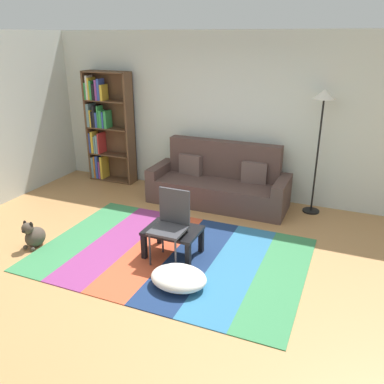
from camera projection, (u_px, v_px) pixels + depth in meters
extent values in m
plane|color=#B27F4C|center=(169.00, 262.00, 4.97)|extent=(14.00, 14.00, 0.00)
cube|color=silver|center=(235.00, 117.00, 6.66)|extent=(6.80, 0.10, 2.70)
cube|color=#387F4C|center=(82.00, 235.00, 5.62)|extent=(0.55, 2.25, 0.01)
cube|color=#843370|center=(116.00, 242.00, 5.42)|extent=(0.55, 2.25, 0.01)
cube|color=#C64C2D|center=(152.00, 250.00, 5.22)|extent=(0.55, 2.25, 0.01)
cube|color=navy|center=(191.00, 259.00, 5.02)|extent=(0.55, 2.25, 0.01)
cube|color=teal|center=(234.00, 268.00, 4.82)|extent=(0.55, 2.25, 0.01)
cube|color=#387F4C|center=(280.00, 278.00, 4.62)|extent=(0.55, 2.25, 0.01)
cube|color=#4C3833|center=(217.00, 193.00, 6.59)|extent=(1.90, 0.80, 0.40)
cube|color=#4C3833|center=(224.00, 159.00, 6.66)|extent=(1.90, 0.20, 0.60)
cube|color=#4C3833|center=(161.00, 180.00, 6.94)|extent=(0.18, 0.80, 0.56)
cube|color=#4C3833|center=(281.00, 198.00, 6.18)|extent=(0.18, 0.80, 0.56)
cube|color=brown|center=(191.00, 165.00, 6.81)|extent=(0.42, 0.19, 0.36)
cube|color=brown|center=(254.00, 173.00, 6.41)|extent=(0.42, 0.19, 0.36)
cube|color=brown|center=(91.00, 126.00, 7.56)|extent=(0.04, 0.28, 2.03)
cube|color=brown|center=(130.00, 130.00, 7.25)|extent=(0.04, 0.28, 2.03)
cube|color=brown|center=(114.00, 127.00, 7.52)|extent=(0.90, 0.01, 2.03)
cube|color=brown|center=(114.00, 179.00, 7.77)|extent=(0.86, 0.28, 0.02)
cube|color=brown|center=(112.00, 154.00, 7.59)|extent=(0.86, 0.28, 0.02)
cube|color=brown|center=(110.00, 128.00, 7.41)|extent=(0.86, 0.28, 0.02)
cube|color=brown|center=(108.00, 101.00, 7.22)|extent=(0.86, 0.28, 0.02)
cube|color=brown|center=(106.00, 72.00, 7.04)|extent=(0.86, 0.28, 0.02)
cube|color=#668C99|center=(96.00, 166.00, 7.83)|extent=(0.05, 0.25, 0.40)
cube|color=orange|center=(97.00, 166.00, 7.77)|extent=(0.03, 0.17, 0.43)
cube|color=#334CB2|center=(99.00, 166.00, 7.76)|extent=(0.05, 0.19, 0.44)
cube|color=purple|center=(102.00, 169.00, 7.77)|extent=(0.03, 0.21, 0.34)
cube|color=gold|center=(104.00, 167.00, 7.74)|extent=(0.05, 0.24, 0.44)
cube|color=#334CB2|center=(93.00, 142.00, 7.64)|extent=(0.03, 0.22, 0.38)
cube|color=gold|center=(95.00, 142.00, 7.61)|extent=(0.05, 0.19, 0.41)
cube|color=#668C99|center=(98.00, 144.00, 7.63)|extent=(0.03, 0.26, 0.32)
cube|color=#668C99|center=(100.00, 143.00, 7.61)|extent=(0.05, 0.25, 0.35)
cube|color=red|center=(102.00, 143.00, 7.58)|extent=(0.03, 0.25, 0.39)
cube|color=#668C99|center=(91.00, 115.00, 7.46)|extent=(0.05, 0.26, 0.42)
cube|color=gold|center=(93.00, 118.00, 7.43)|extent=(0.03, 0.18, 0.31)
cube|color=black|center=(94.00, 119.00, 7.42)|extent=(0.03, 0.16, 0.28)
cube|color=black|center=(97.00, 116.00, 7.41)|extent=(0.05, 0.23, 0.40)
cube|color=#334CB2|center=(99.00, 119.00, 7.42)|extent=(0.04, 0.23, 0.28)
cube|color=green|center=(100.00, 117.00, 7.36)|extent=(0.03, 0.18, 0.39)
cube|color=green|center=(102.00, 119.00, 7.34)|extent=(0.05, 0.16, 0.32)
cube|color=#334CB2|center=(105.00, 120.00, 7.35)|extent=(0.03, 0.21, 0.30)
cube|color=green|center=(108.00, 119.00, 7.33)|extent=(0.05, 0.20, 0.32)
cube|color=green|center=(88.00, 91.00, 7.29)|extent=(0.04, 0.20, 0.30)
cube|color=silver|center=(89.00, 87.00, 7.24)|extent=(0.04, 0.19, 0.42)
cube|color=gold|center=(92.00, 88.00, 7.25)|extent=(0.03, 0.22, 0.39)
cube|color=green|center=(93.00, 90.00, 7.23)|extent=(0.04, 0.19, 0.34)
cube|color=black|center=(96.00, 92.00, 7.24)|extent=(0.05, 0.23, 0.28)
cube|color=purple|center=(98.00, 90.00, 7.18)|extent=(0.04, 0.17, 0.36)
cube|color=#334CB2|center=(101.00, 89.00, 7.16)|extent=(0.05, 0.19, 0.38)
cube|color=gold|center=(104.00, 92.00, 7.16)|extent=(0.05, 0.20, 0.28)
cube|color=black|center=(173.00, 230.00, 4.98)|extent=(0.67, 0.50, 0.04)
cube|color=black|center=(144.00, 246.00, 4.98)|extent=(0.06, 0.06, 0.32)
cube|color=black|center=(188.00, 256.00, 4.76)|extent=(0.06, 0.06, 0.32)
cube|color=black|center=(160.00, 232.00, 5.34)|extent=(0.06, 0.06, 0.32)
cube|color=black|center=(201.00, 240.00, 5.12)|extent=(0.06, 0.06, 0.32)
ellipsoid|color=white|center=(179.00, 278.00, 4.43)|extent=(0.64, 0.51, 0.21)
ellipsoid|color=#473D33|center=(35.00, 237.00, 5.30)|extent=(0.22, 0.30, 0.26)
sphere|color=#473D33|center=(28.00, 228.00, 5.14)|extent=(0.15, 0.15, 0.15)
ellipsoid|color=black|center=(24.00, 231.00, 5.10)|extent=(0.06, 0.07, 0.05)
ellipsoid|color=black|center=(25.00, 223.00, 5.16)|extent=(0.05, 0.04, 0.08)
ellipsoid|color=black|center=(31.00, 225.00, 5.12)|extent=(0.05, 0.04, 0.08)
sphere|color=#473D33|center=(25.00, 247.00, 5.24)|extent=(0.06, 0.06, 0.06)
sphere|color=#473D33|center=(33.00, 249.00, 5.20)|extent=(0.06, 0.06, 0.06)
cylinder|color=black|center=(311.00, 211.00, 6.37)|extent=(0.26, 0.26, 0.02)
cylinder|color=black|center=(317.00, 157.00, 6.05)|extent=(0.03, 0.03, 1.74)
cone|color=white|center=(325.00, 94.00, 5.71)|extent=(0.32, 0.32, 0.14)
cube|color=black|center=(175.00, 228.00, 4.97)|extent=(0.10, 0.15, 0.02)
cube|color=#38383D|center=(168.00, 230.00, 4.81)|extent=(0.40, 0.40, 0.03)
cube|color=#38383D|center=(175.00, 206.00, 4.87)|extent=(0.40, 0.03, 0.44)
cylinder|color=#38383D|center=(150.00, 250.00, 4.80)|extent=(0.02, 0.02, 0.42)
cylinder|color=#38383D|center=(176.00, 256.00, 4.68)|extent=(0.02, 0.02, 0.42)
cylinder|color=#38383D|center=(163.00, 238.00, 5.10)|extent=(0.02, 0.02, 0.42)
cylinder|color=#38383D|center=(187.00, 243.00, 4.97)|extent=(0.02, 0.02, 0.42)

